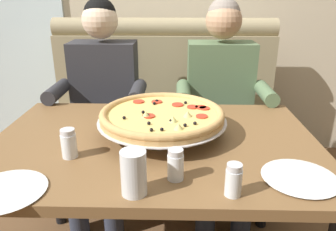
% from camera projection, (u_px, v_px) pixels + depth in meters
% --- Properties ---
extents(booth_bench, '(1.60, 0.78, 1.13)m').
position_uv_depth(booth_bench, '(163.00, 127.00, 2.32)').
color(booth_bench, '#998966').
rests_on(booth_bench, ground_plane).
extents(dining_table, '(1.34, 0.90, 0.73)m').
position_uv_depth(dining_table, '(155.00, 157.00, 1.37)').
color(dining_table, brown).
rests_on(dining_table, ground_plane).
extents(diner_left, '(0.54, 0.64, 1.27)m').
position_uv_depth(diner_left, '(102.00, 96.00, 1.96)').
color(diner_left, '#2D3342').
rests_on(diner_left, ground_plane).
extents(diner_right, '(0.54, 0.64, 1.27)m').
position_uv_depth(diner_right, '(221.00, 97.00, 1.95)').
color(diner_right, '#2D3342').
rests_on(diner_right, ground_plane).
extents(pizza, '(0.54, 0.54, 0.12)m').
position_uv_depth(pizza, '(162.00, 116.00, 1.36)').
color(pizza, silver).
rests_on(pizza, dining_table).
extents(shaker_parmesan, '(0.06, 0.06, 0.11)m').
position_uv_depth(shaker_parmesan, '(69.00, 145.00, 1.18)').
color(shaker_parmesan, white).
rests_on(shaker_parmesan, dining_table).
extents(shaker_pepper_flakes, '(0.05, 0.05, 0.10)m').
position_uv_depth(shaker_pepper_flakes, '(233.00, 182.00, 0.96)').
color(shaker_pepper_flakes, white).
rests_on(shaker_pepper_flakes, dining_table).
extents(shaker_oregano, '(0.05, 0.05, 0.11)m').
position_uv_depth(shaker_oregano, '(176.00, 167.00, 1.04)').
color(shaker_oregano, white).
rests_on(shaker_oregano, dining_table).
extents(plate_near_left, '(0.25, 0.25, 0.02)m').
position_uv_depth(plate_near_left, '(300.00, 176.00, 1.05)').
color(plate_near_left, white).
rests_on(plate_near_left, dining_table).
extents(plate_near_right, '(0.25, 0.25, 0.02)m').
position_uv_depth(plate_near_right, '(5.00, 189.00, 0.98)').
color(plate_near_right, white).
rests_on(plate_near_right, dining_table).
extents(drinking_glass, '(0.08, 0.08, 0.14)m').
position_uv_depth(drinking_glass, '(134.00, 175.00, 0.96)').
color(drinking_glass, silver).
rests_on(drinking_glass, dining_table).
extents(patio_chair, '(0.40, 0.40, 0.86)m').
position_uv_depth(patio_chair, '(39.00, 68.00, 3.52)').
color(patio_chair, black).
rests_on(patio_chair, ground_plane).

